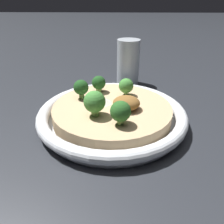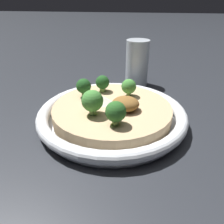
{
  "view_description": "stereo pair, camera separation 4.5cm",
  "coord_description": "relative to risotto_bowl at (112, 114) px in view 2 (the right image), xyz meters",
  "views": [
    {
      "loc": [
        -0.01,
        0.39,
        0.24
      ],
      "look_at": [
        0.0,
        0.0,
        0.02
      ],
      "focal_mm": 35.0,
      "sensor_mm": 36.0,
      "label": 1
    },
    {
      "loc": [
        -0.06,
        0.39,
        0.24
      ],
      "look_at": [
        0.0,
        0.0,
        0.02
      ],
      "focal_mm": 35.0,
      "sensor_mm": 36.0,
      "label": 2
    }
  ],
  "objects": [
    {
      "name": "ground_plane",
      "position": [
        0.0,
        0.0,
        -0.02
      ],
      "size": [
        6.0,
        6.0,
        0.0
      ],
      "primitive_type": "plane",
      "color": "#23262B"
    },
    {
      "name": "risotto_bowl",
      "position": [
        0.0,
        0.0,
        0.0
      ],
      "size": [
        0.3,
        0.3,
        0.04
      ],
      "color": "silver",
      "rests_on": "ground_plane"
    },
    {
      "name": "cheese_sprinkle",
      "position": [
        0.02,
        -0.01,
        0.03
      ],
      "size": [
        0.04,
        0.04,
        0.01
      ],
      "color": "white",
      "rests_on": "risotto_bowl"
    },
    {
      "name": "crispy_onion_garnish",
      "position": [
        -0.03,
        0.01,
        0.03
      ],
      "size": [
        0.05,
        0.05,
        0.03
      ],
      "color": "brown",
      "rests_on": "risotto_bowl"
    },
    {
      "name": "broccoli_back",
      "position": [
        0.03,
        0.04,
        0.05
      ],
      "size": [
        0.04,
        0.04,
        0.05
      ],
      "color": "#668E47",
      "rests_on": "risotto_bowl"
    },
    {
      "name": "broccoli_back_left",
      "position": [
        -0.02,
        0.07,
        0.04
      ],
      "size": [
        0.04,
        0.04,
        0.04
      ],
      "color": "#759E4C",
      "rests_on": "risotto_bowl"
    },
    {
      "name": "broccoli_right",
      "position": [
        0.07,
        -0.03,
        0.04
      ],
      "size": [
        0.03,
        0.03,
        0.04
      ],
      "color": "#668E47",
      "rests_on": "risotto_bowl"
    },
    {
      "name": "broccoli_front_left",
      "position": [
        -0.03,
        -0.05,
        0.04
      ],
      "size": [
        0.03,
        0.03,
        0.04
      ],
      "color": "#759E4C",
      "rests_on": "risotto_bowl"
    },
    {
      "name": "broccoli_front",
      "position": [
        0.03,
        -0.07,
        0.04
      ],
      "size": [
        0.03,
        0.03,
        0.04
      ],
      "color": "#759E4C",
      "rests_on": "risotto_bowl"
    },
    {
      "name": "drinking_glass",
      "position": [
        -0.04,
        -0.22,
        0.04
      ],
      "size": [
        0.06,
        0.06,
        0.13
      ],
      "color": "silver",
      "rests_on": "ground_plane"
    }
  ]
}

